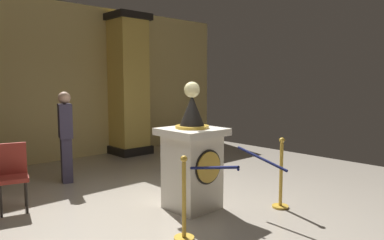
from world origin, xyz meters
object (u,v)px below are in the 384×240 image
cafe_chair_red (12,171)px  stanchion_far (281,183)px  bystander_guest (66,135)px  stanchion_near (184,211)px  pedestal_clock (192,160)px

cafe_chair_red → stanchion_far: bearing=-41.3°
stanchion_far → bystander_guest: bystander_guest is taller
cafe_chair_red → stanchion_near: bearing=-64.2°
pedestal_clock → bystander_guest: 2.69m
bystander_guest → cafe_chair_red: bystander_guest is taller
stanchion_near → stanchion_far: (1.74, -0.16, 0.02)m
stanchion_near → cafe_chair_red: size_ratio=1.04×
stanchion_near → bystander_guest: 3.33m
stanchion_far → bystander_guest: size_ratio=0.63×
stanchion_far → bystander_guest: (-1.71, 3.44, 0.52)m
pedestal_clock → stanchion_far: (0.96, -0.86, -0.36)m
bystander_guest → cafe_chair_red: size_ratio=1.72×
stanchion_near → cafe_chair_red: stanchion_near is taller
pedestal_clock → stanchion_far: 1.34m
pedestal_clock → stanchion_near: bearing=-138.0°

